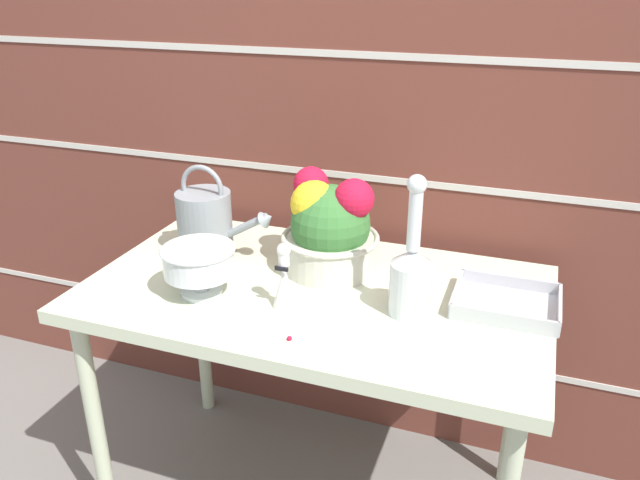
{
  "coord_description": "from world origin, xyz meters",
  "views": [
    {
      "loc": [
        0.5,
        -1.35,
        1.5
      ],
      "look_at": [
        0.0,
        0.03,
        0.86
      ],
      "focal_mm": 35.0,
      "sensor_mm": 36.0,
      "label": 1
    }
  ],
  "objects_px": {
    "crystal_pedestal_bowl": "(199,262)",
    "flower_planter": "(330,228)",
    "watering_can": "(206,222)",
    "glass_decanter": "(411,273)",
    "figurine_vase": "(284,282)",
    "wire_tray": "(506,304)"
  },
  "relations": [
    {
      "from": "glass_decanter",
      "to": "figurine_vase",
      "type": "distance_m",
      "value": 0.3
    },
    {
      "from": "crystal_pedestal_bowl",
      "to": "glass_decanter",
      "type": "distance_m",
      "value": 0.53
    },
    {
      "from": "flower_planter",
      "to": "glass_decanter",
      "type": "xyz_separation_m",
      "value": [
        0.26,
        -0.16,
        -0.01
      ]
    },
    {
      "from": "glass_decanter",
      "to": "figurine_vase",
      "type": "xyz_separation_m",
      "value": [
        -0.29,
        -0.07,
        -0.04
      ]
    },
    {
      "from": "watering_can",
      "to": "flower_planter",
      "type": "bearing_deg",
      "value": 3.62
    },
    {
      "from": "crystal_pedestal_bowl",
      "to": "glass_decanter",
      "type": "relative_size",
      "value": 0.54
    },
    {
      "from": "watering_can",
      "to": "figurine_vase",
      "type": "xyz_separation_m",
      "value": [
        0.33,
        -0.22,
        -0.03
      ]
    },
    {
      "from": "watering_can",
      "to": "glass_decanter",
      "type": "height_order",
      "value": "glass_decanter"
    },
    {
      "from": "watering_can",
      "to": "flower_planter",
      "type": "relative_size",
      "value": 1.09
    },
    {
      "from": "figurine_vase",
      "to": "crystal_pedestal_bowl",
      "type": "bearing_deg",
      "value": -177.24
    },
    {
      "from": "glass_decanter",
      "to": "wire_tray",
      "type": "distance_m",
      "value": 0.26
    },
    {
      "from": "watering_can",
      "to": "flower_planter",
      "type": "xyz_separation_m",
      "value": [
        0.37,
        0.02,
        0.02
      ]
    },
    {
      "from": "flower_planter",
      "to": "figurine_vase",
      "type": "distance_m",
      "value": 0.25
    },
    {
      "from": "figurine_vase",
      "to": "wire_tray",
      "type": "distance_m",
      "value": 0.54
    },
    {
      "from": "crystal_pedestal_bowl",
      "to": "flower_planter",
      "type": "xyz_separation_m",
      "value": [
        0.26,
        0.25,
        0.03
      ]
    },
    {
      "from": "flower_planter",
      "to": "figurine_vase",
      "type": "height_order",
      "value": "flower_planter"
    },
    {
      "from": "watering_can",
      "to": "crystal_pedestal_bowl",
      "type": "xyz_separation_m",
      "value": [
        0.11,
        -0.23,
        -0.01
      ]
    },
    {
      "from": "crystal_pedestal_bowl",
      "to": "wire_tray",
      "type": "relative_size",
      "value": 0.75
    },
    {
      "from": "watering_can",
      "to": "glass_decanter",
      "type": "relative_size",
      "value": 0.87
    },
    {
      "from": "glass_decanter",
      "to": "wire_tray",
      "type": "bearing_deg",
      "value": 25.49
    },
    {
      "from": "crystal_pedestal_bowl",
      "to": "flower_planter",
      "type": "distance_m",
      "value": 0.36
    },
    {
      "from": "watering_can",
      "to": "wire_tray",
      "type": "bearing_deg",
      "value": -2.52
    }
  ]
}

